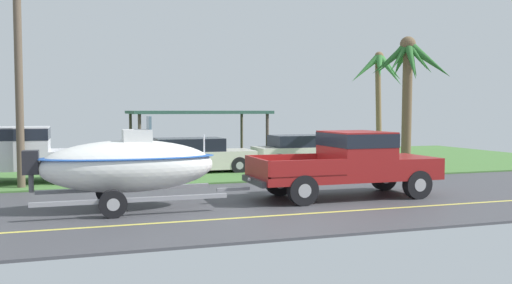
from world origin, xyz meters
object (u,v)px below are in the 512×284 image
object	(u,v)px
utility_pole	(19,70)
palm_tree_near_right	(378,75)
parked_sedan_far	(303,151)
pickup_truck_towing	(355,161)
parked_pickup_background	(21,153)
palm_tree_mid	(408,71)
boat_on_trailer	(128,166)
parked_sedan_near	(194,156)
carport_awning	(196,113)

from	to	relation	value
utility_pole	palm_tree_near_right	bearing A→B (deg)	21.68
parked_sedan_far	utility_pole	distance (m)	12.12
parked_sedan_far	palm_tree_near_right	world-z (taller)	palm_tree_near_right
pickup_truck_towing	parked_pickup_background	world-z (taller)	parked_pickup_background
parked_sedan_far	palm_tree_mid	world-z (taller)	palm_tree_mid
palm_tree_near_right	palm_tree_mid	xyz separation A→B (m)	(-2.14, -5.90, -0.22)
boat_on_trailer	parked_sedan_near	world-z (taller)	boat_on_trailer
palm_tree_mid	parked_sedan_far	bearing A→B (deg)	137.96
parked_pickup_background	boat_on_trailer	bearing A→B (deg)	-62.99
boat_on_trailer	palm_tree_near_right	distance (m)	18.00
boat_on_trailer	palm_tree_mid	bearing A→B (deg)	24.65
parked_sedan_near	carport_awning	bearing A→B (deg)	76.68
pickup_truck_towing	palm_tree_near_right	xyz separation A→B (m)	(7.39, 11.21, 3.25)
carport_awning	palm_tree_near_right	bearing A→B (deg)	-2.53
boat_on_trailer	pickup_truck_towing	bearing A→B (deg)	0.00
boat_on_trailer	palm_tree_near_right	world-z (taller)	palm_tree_near_right
carport_awning	palm_tree_mid	size ratio (longest dim) A/B	1.14
palm_tree_mid	parked_sedan_near	bearing A→B (deg)	167.08
palm_tree_near_right	utility_pole	bearing A→B (deg)	-158.32
parked_sedan_far	palm_tree_near_right	size ratio (longest dim) A/B	0.81
parked_sedan_near	parked_sedan_far	size ratio (longest dim) A/B	1.04
boat_on_trailer	utility_pole	size ratio (longest dim) A/B	0.79
pickup_truck_towing	carport_awning	xyz separation A→B (m)	(-2.13, 11.63, 1.29)
boat_on_trailer	parked_pickup_background	bearing A→B (deg)	117.01
parked_sedan_far	palm_tree_near_right	xyz separation A→B (m)	(5.44, 2.92, 3.62)
palm_tree_mid	palm_tree_near_right	bearing A→B (deg)	70.09
boat_on_trailer	parked_pickup_background	size ratio (longest dim) A/B	0.95
boat_on_trailer	parked_sedan_far	size ratio (longest dim) A/B	1.26
palm_tree_near_right	parked_sedan_far	bearing A→B (deg)	-151.73
boat_on_trailer	parked_pickup_background	distance (m)	6.52
pickup_truck_towing	parked_sedan_far	world-z (taller)	pickup_truck_towing
boat_on_trailer	parked_sedan_near	bearing A→B (deg)	66.45
palm_tree_mid	utility_pole	size ratio (longest dim) A/B	0.76
pickup_truck_towing	carport_awning	distance (m)	11.90
carport_awning	boat_on_trailer	bearing A→B (deg)	-109.84
carport_awning	pickup_truck_towing	bearing A→B (deg)	-79.63
pickup_truck_towing	parked_pickup_background	size ratio (longest dim) A/B	0.94
pickup_truck_towing	parked_sedan_far	distance (m)	8.52
boat_on_trailer	parked_pickup_background	xyz separation A→B (m)	(-2.96, 5.81, -0.04)
boat_on_trailer	parked_pickup_background	world-z (taller)	boat_on_trailer
pickup_truck_towing	parked_sedan_near	distance (m)	7.92
parked_sedan_far	palm_tree_mid	bearing A→B (deg)	-42.04
palm_tree_mid	pickup_truck_towing	bearing A→B (deg)	-134.66
utility_pole	parked_sedan_near	bearing A→B (deg)	23.50
carport_awning	palm_tree_near_right	size ratio (longest dim) A/B	1.13
pickup_truck_towing	carport_awning	bearing A→B (deg)	100.37
pickup_truck_towing	palm_tree_near_right	distance (m)	13.82
parked_sedan_far	utility_pole	world-z (taller)	utility_pole
pickup_truck_towing	parked_sedan_near	size ratio (longest dim) A/B	1.20
parked_sedan_near	parked_sedan_far	xyz separation A→B (m)	(5.12, 1.05, -0.00)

